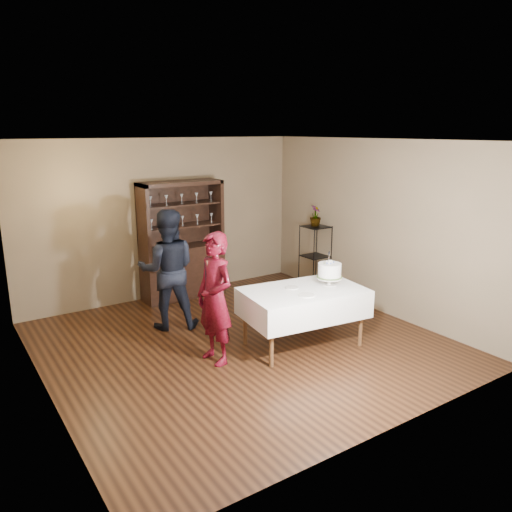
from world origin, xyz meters
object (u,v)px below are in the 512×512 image
(man, at_px, (168,270))
(woman, at_px, (215,298))
(cake, at_px, (330,271))
(potted_plant, at_px, (315,216))
(plant_etagere, at_px, (315,256))
(china_hutch, at_px, (182,259))
(cake_table, at_px, (303,303))

(man, bearing_deg, woman, 114.68)
(woman, distance_m, man, 1.36)
(man, distance_m, cake, 2.31)
(woman, xyz_separation_m, potted_plant, (2.84, 1.49, 0.54))
(plant_etagere, bearing_deg, man, -178.00)
(man, bearing_deg, china_hutch, -100.04)
(plant_etagere, xyz_separation_m, cake_table, (-1.63, -1.69, -0.05))
(man, relative_size, cake, 3.66)
(cake, distance_m, potted_plant, 2.19)
(woman, bearing_deg, potted_plant, 110.79)
(china_hutch, relative_size, man, 1.14)
(plant_etagere, height_order, man, man)
(cake_table, height_order, woman, woman)
(china_hutch, distance_m, plant_etagere, 2.33)
(cake_table, relative_size, woman, 1.02)
(plant_etagere, relative_size, cake, 2.51)
(plant_etagere, distance_m, woman, 3.19)
(man, relative_size, potted_plant, 4.88)
(china_hutch, distance_m, man, 1.40)
(cake, relative_size, potted_plant, 1.33)
(plant_etagere, height_order, woman, woman)
(china_hutch, distance_m, cake_table, 2.78)
(cake_table, xyz_separation_m, cake, (0.40, -0.05, 0.38))
(woman, relative_size, man, 0.94)
(woman, height_order, potted_plant, woman)
(cake_table, xyz_separation_m, woman, (-1.20, 0.23, 0.22))
(man, bearing_deg, cake_table, 151.47)
(woman, bearing_deg, cake, 73.35)
(man, bearing_deg, cake, 158.75)
(china_hutch, height_order, potted_plant, china_hutch)
(cake, bearing_deg, potted_plant, 54.99)
(plant_etagere, relative_size, cake_table, 0.71)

